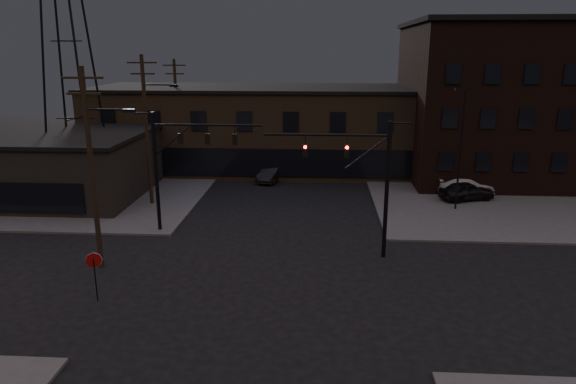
% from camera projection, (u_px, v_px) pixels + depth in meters
% --- Properties ---
extents(ground, '(140.00, 140.00, 0.00)m').
position_uv_depth(ground, '(266.00, 287.00, 26.35)').
color(ground, black).
rests_on(ground, ground).
extents(sidewalk_ne, '(30.00, 30.00, 0.15)m').
position_uv_depth(sidewalk_ne, '(535.00, 185.00, 46.14)').
color(sidewalk_ne, '#474744').
rests_on(sidewalk_ne, ground).
extents(sidewalk_nw, '(30.00, 30.00, 0.15)m').
position_uv_depth(sidewalk_nw, '(61.00, 178.00, 48.85)').
color(sidewalk_nw, '#474744').
rests_on(sidewalk_nw, ground).
extents(building_row, '(40.00, 12.00, 8.00)m').
position_uv_depth(building_row, '(294.00, 130.00, 52.23)').
color(building_row, '#4B3A28').
rests_on(building_row, ground).
extents(building_right, '(22.00, 16.00, 14.00)m').
position_uv_depth(building_right, '(527.00, 103.00, 48.15)').
color(building_right, black).
rests_on(building_right, ground).
extents(building_left, '(16.00, 12.00, 5.00)m').
position_uv_depth(building_left, '(45.00, 167.00, 42.31)').
color(building_left, black).
rests_on(building_left, ground).
extents(traffic_signal_near, '(7.12, 0.24, 8.00)m').
position_uv_depth(traffic_signal_near, '(367.00, 175.00, 29.04)').
color(traffic_signal_near, black).
rests_on(traffic_signal_near, ground).
extents(traffic_signal_far, '(7.12, 0.24, 8.00)m').
position_uv_depth(traffic_signal_far, '(175.00, 158.00, 33.13)').
color(traffic_signal_far, black).
rests_on(traffic_signal_far, ground).
extents(stop_sign, '(0.72, 0.33, 2.48)m').
position_uv_depth(stop_sign, '(94.00, 265.00, 24.44)').
color(stop_sign, black).
rests_on(stop_sign, ground).
extents(utility_pole_near, '(3.70, 0.28, 11.00)m').
position_uv_depth(utility_pole_near, '(92.00, 165.00, 27.29)').
color(utility_pole_near, black).
rests_on(utility_pole_near, ground).
extents(utility_pole_mid, '(3.70, 0.28, 11.50)m').
position_uv_depth(utility_pole_mid, '(147.00, 127.00, 38.83)').
color(utility_pole_mid, black).
rests_on(utility_pole_mid, ground).
extents(utility_pole_far, '(2.20, 0.28, 11.00)m').
position_uv_depth(utility_pole_far, '(177.00, 113.00, 50.54)').
color(utility_pole_far, black).
rests_on(utility_pole_far, ground).
extents(transmission_tower, '(7.00, 7.00, 25.00)m').
position_uv_depth(transmission_tower, '(66.00, 41.00, 41.46)').
color(transmission_tower, black).
rests_on(transmission_tower, ground).
extents(lot_light_a, '(1.50, 0.28, 9.14)m').
position_uv_depth(lot_light_a, '(461.00, 139.00, 37.56)').
color(lot_light_a, black).
rests_on(lot_light_a, ground).
extents(lot_light_b, '(1.50, 0.28, 9.14)m').
position_uv_depth(lot_light_b, '(520.00, 129.00, 42.00)').
color(lot_light_b, black).
rests_on(lot_light_b, ground).
extents(parked_car_lot_a, '(4.74, 3.08, 1.50)m').
position_uv_depth(parked_car_lot_a, '(467.00, 191.00, 41.06)').
color(parked_car_lot_a, black).
rests_on(parked_car_lot_a, sidewalk_ne).
extents(parked_car_lot_b, '(4.93, 2.17, 1.41)m').
position_uv_depth(parked_car_lot_b, '(466.00, 185.00, 43.06)').
color(parked_car_lot_b, silver).
rests_on(parked_car_lot_b, sidewalk_ne).
extents(car_crossing, '(2.53, 4.69, 1.47)m').
position_uv_depth(car_crossing, '(271.00, 173.00, 47.75)').
color(car_crossing, black).
rests_on(car_crossing, ground).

